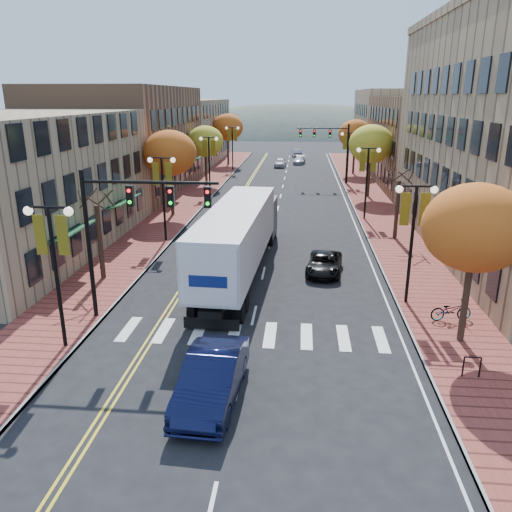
% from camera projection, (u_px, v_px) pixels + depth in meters
% --- Properties ---
extents(ground, '(200.00, 200.00, 0.00)m').
position_uv_depth(ground, '(245.00, 357.00, 20.13)').
color(ground, black).
rests_on(ground, ground).
extents(sidewalk_left, '(4.00, 85.00, 0.15)m').
position_uv_depth(sidewalk_left, '(193.00, 197.00, 51.69)').
color(sidewalk_left, brown).
rests_on(sidewalk_left, ground).
extents(sidewalk_right, '(4.00, 85.00, 0.15)m').
position_uv_depth(sidewalk_right, '(369.00, 200.00, 50.15)').
color(sidewalk_right, brown).
rests_on(sidewalk_right, ground).
extents(building_left_near, '(12.00, 22.00, 9.00)m').
position_uv_depth(building_left_near, '(8.00, 185.00, 32.53)').
color(building_left_near, '#9E8966').
rests_on(building_left_near, ground).
extents(building_left_mid, '(12.00, 24.00, 11.00)m').
position_uv_depth(building_left_mid, '(126.00, 140.00, 54.03)').
color(building_left_mid, brown).
rests_on(building_left_mid, ground).
extents(building_left_far, '(12.00, 26.00, 9.50)m').
position_uv_depth(building_left_far, '(180.00, 131.00, 77.97)').
color(building_left_far, '#9E8966').
rests_on(building_left_far, ground).
extents(building_right_mid, '(15.00, 24.00, 10.00)m').
position_uv_depth(building_right_mid, '(446.00, 142.00, 56.85)').
color(building_right_mid, brown).
rests_on(building_right_mid, ground).
extents(building_right_far, '(15.00, 20.00, 11.00)m').
position_uv_depth(building_right_far, '(408.00, 127.00, 77.55)').
color(building_right_far, '#9E8966').
rests_on(building_right_far, ground).
extents(tree_left_a, '(0.28, 0.28, 4.20)m').
position_uv_depth(tree_left_a, '(100.00, 242.00, 27.79)').
color(tree_left_a, '#382619').
rests_on(tree_left_a, sidewalk_left).
extents(tree_left_b, '(4.48, 4.48, 7.21)m').
position_uv_depth(tree_left_b, '(170.00, 153.00, 41.99)').
color(tree_left_b, '#382619').
rests_on(tree_left_b, sidewalk_left).
extents(tree_left_c, '(4.16, 4.16, 6.69)m').
position_uv_depth(tree_left_c, '(205.00, 141.00, 57.28)').
color(tree_left_c, '#382619').
rests_on(tree_left_c, sidewalk_left).
extents(tree_left_d, '(4.61, 4.61, 7.42)m').
position_uv_depth(tree_left_d, '(228.00, 127.00, 74.18)').
color(tree_left_d, '#382619').
rests_on(tree_left_d, sidewalk_left).
extents(tree_right_a, '(4.16, 4.16, 6.69)m').
position_uv_depth(tree_right_a, '(475.00, 228.00, 19.71)').
color(tree_right_a, '#382619').
rests_on(tree_right_a, sidewalk_right).
extents(tree_right_b, '(0.28, 0.28, 4.20)m').
position_uv_depth(tree_right_b, '(397.00, 210.00, 35.74)').
color(tree_right_b, '#382619').
rests_on(tree_right_b, sidewalk_right).
extents(tree_right_c, '(4.48, 4.48, 7.21)m').
position_uv_depth(tree_right_c, '(371.00, 144.00, 49.93)').
color(tree_right_c, '#382619').
rests_on(tree_right_c, sidewalk_right).
extents(tree_right_d, '(4.35, 4.35, 7.00)m').
position_uv_depth(tree_right_d, '(355.00, 134.00, 65.15)').
color(tree_right_d, '#382619').
rests_on(tree_right_d, sidewalk_right).
extents(lamp_left_a, '(1.96, 0.36, 6.05)m').
position_uv_depth(lamp_left_a, '(53.00, 250.00, 19.45)').
color(lamp_left_a, black).
rests_on(lamp_left_a, ground).
extents(lamp_left_b, '(1.96, 0.36, 6.05)m').
position_uv_depth(lamp_left_b, '(163.00, 183.00, 34.63)').
color(lamp_left_b, black).
rests_on(lamp_left_b, ground).
extents(lamp_left_c, '(1.96, 0.36, 6.05)m').
position_uv_depth(lamp_left_c, '(209.00, 154.00, 51.69)').
color(lamp_left_c, black).
rests_on(lamp_left_c, ground).
extents(lamp_left_d, '(1.96, 0.36, 6.05)m').
position_uv_depth(lamp_left_d, '(232.00, 140.00, 68.76)').
color(lamp_left_d, black).
rests_on(lamp_left_d, ground).
extents(lamp_right_a, '(1.96, 0.36, 6.05)m').
position_uv_depth(lamp_right_a, '(414.00, 222.00, 23.86)').
color(lamp_right_a, black).
rests_on(lamp_right_a, ground).
extents(lamp_right_b, '(1.96, 0.36, 6.05)m').
position_uv_depth(lamp_right_b, '(367.00, 169.00, 40.93)').
color(lamp_right_b, black).
rests_on(lamp_right_b, ground).
extents(lamp_right_c, '(1.96, 0.36, 6.05)m').
position_uv_depth(lamp_right_c, '(348.00, 148.00, 58.00)').
color(lamp_right_c, black).
rests_on(lamp_right_c, ground).
extents(traffic_mast_near, '(6.10, 0.35, 7.00)m').
position_uv_depth(traffic_mast_near, '(128.00, 218.00, 21.93)').
color(traffic_mast_near, black).
rests_on(traffic_mast_near, ground).
extents(traffic_mast_far, '(6.10, 0.34, 7.00)m').
position_uv_depth(traffic_mast_far, '(331.00, 142.00, 57.98)').
color(traffic_mast_far, black).
rests_on(traffic_mast_far, ground).
extents(semi_truck, '(3.50, 16.92, 4.20)m').
position_uv_depth(semi_truck, '(240.00, 233.00, 28.94)').
color(semi_truck, black).
rests_on(semi_truck, ground).
extents(navy_sedan, '(2.07, 5.23, 1.70)m').
position_uv_depth(navy_sedan, '(212.00, 377.00, 17.06)').
color(navy_sedan, black).
rests_on(navy_sedan, ground).
extents(black_suv, '(2.42, 4.40, 1.17)m').
position_uv_depth(black_suv, '(324.00, 263.00, 29.49)').
color(black_suv, black).
rests_on(black_suv, ground).
extents(car_far_white, '(1.86, 3.96, 1.31)m').
position_uv_depth(car_far_white, '(280.00, 162.00, 73.75)').
color(car_far_white, beige).
rests_on(car_far_white, ground).
extents(car_far_silver, '(2.05, 4.17, 1.17)m').
position_uv_depth(car_far_silver, '(299.00, 160.00, 77.13)').
color(car_far_silver, '#B2B2BA').
rests_on(car_far_silver, ground).
extents(car_far_oncoming, '(1.92, 4.23, 1.35)m').
position_uv_depth(car_far_oncoming, '(297.00, 153.00, 85.66)').
color(car_far_oncoming, '#A3A4AB').
rests_on(car_far_oncoming, ground).
extents(bicycle, '(1.98, 0.96, 0.99)m').
position_uv_depth(bicycle, '(451.00, 310.00, 22.90)').
color(bicycle, gray).
rests_on(bicycle, sidewalk_right).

